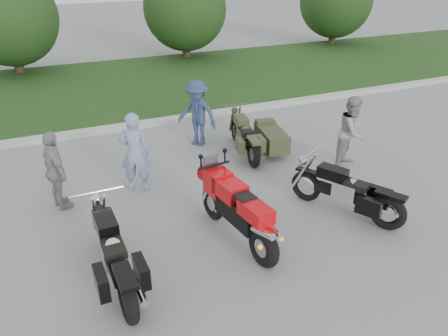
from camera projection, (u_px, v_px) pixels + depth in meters
name	position (u px, v px, depth m)	size (l,w,h in m)	color
ground	(232.00, 243.00, 7.42)	(80.00, 80.00, 0.00)	gray
curb	(142.00, 124.00, 12.29)	(60.00, 0.30, 0.15)	#BBB9B0
grass_strip	(113.00, 87.00, 15.68)	(60.00, 8.00, 0.14)	#30561D
tree_mid_left	(9.00, 18.00, 16.38)	(3.60, 3.60, 4.00)	#3F2B1C
tree_mid_right	(185.00, 9.00, 18.92)	(3.60, 3.60, 4.00)	#3F2B1C
tree_far_right	(336.00, 1.00, 21.83)	(3.60, 3.60, 4.00)	#3F2B1C
sportbike_red	(238.00, 210.00, 7.21)	(0.57, 2.25, 1.07)	black
cruiser_left	(115.00, 258.00, 6.31)	(0.42, 2.41, 0.93)	black
cruiser_right	(350.00, 194.00, 8.02)	(1.19, 2.07, 0.87)	black
cruiser_sidecar	(261.00, 138.00, 10.54)	(1.29, 2.18, 0.85)	black
person_stripe	(135.00, 153.00, 8.72)	(0.61, 0.40, 1.69)	#8895B9
person_grey	(352.00, 132.00, 9.81)	(0.79, 0.62, 1.63)	#989993
person_denim	(197.00, 113.00, 10.83)	(1.08, 0.62, 1.67)	navy
person_back	(56.00, 171.00, 8.12)	(0.92, 0.38, 1.56)	#999994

